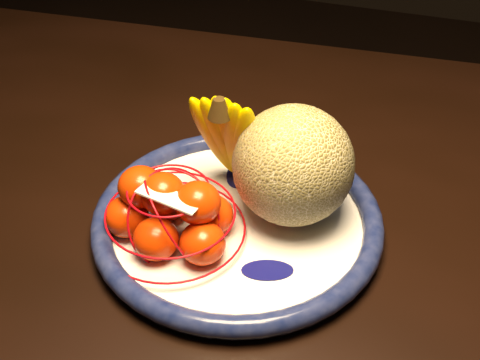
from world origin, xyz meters
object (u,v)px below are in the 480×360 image
(fruit_bowl, at_px, (237,220))
(mandarin_bag, at_px, (171,213))
(cantaloupe, at_px, (293,165))
(banana_bunch, at_px, (229,135))
(dining_table, at_px, (179,196))

(fruit_bowl, bearing_deg, mandarin_bag, -141.39)
(cantaloupe, height_order, mandarin_bag, cantaloupe)
(fruit_bowl, distance_m, mandarin_bag, 0.09)
(banana_bunch, bearing_deg, cantaloupe, -13.93)
(cantaloupe, bearing_deg, mandarin_bag, -144.21)
(dining_table, distance_m, banana_bunch, 0.21)
(dining_table, height_order, banana_bunch, banana_bunch)
(fruit_bowl, xyz_separation_m, banana_bunch, (-0.03, 0.06, 0.08))
(dining_table, distance_m, cantaloupe, 0.26)
(fruit_bowl, xyz_separation_m, mandarin_bag, (-0.06, -0.05, 0.04))
(dining_table, xyz_separation_m, cantaloupe, (0.19, -0.08, 0.16))
(cantaloupe, bearing_deg, dining_table, 158.00)
(cantaloupe, distance_m, banana_bunch, 0.09)
(dining_table, xyz_separation_m, fruit_bowl, (0.13, -0.11, 0.09))
(cantaloupe, xyz_separation_m, banana_bunch, (-0.09, 0.02, 0.01))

